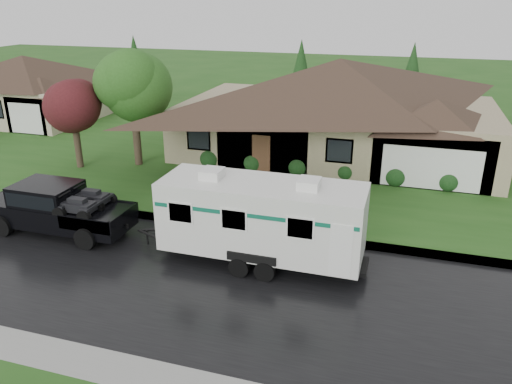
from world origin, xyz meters
TOP-DOWN VIEW (x-y plane):
  - ground at (0.00, 0.00)m, footprint 140.00×140.00m
  - road at (0.00, -2.00)m, footprint 140.00×8.00m
  - curb at (0.00, 2.25)m, footprint 140.00×0.50m
  - lawn at (0.00, 15.00)m, footprint 140.00×26.00m
  - house_main at (2.29, 13.84)m, footprint 19.44×10.80m
  - house_far at (-21.78, 15.85)m, footprint 10.80×8.64m
  - tree_left_green at (-8.33, 8.40)m, footprint 3.89×3.89m
  - tree_red at (-11.24, 7.00)m, footprint 2.99×2.99m
  - shrub_row at (2.00, 9.30)m, footprint 13.60×1.00m
  - pickup_truck at (-7.34, -0.06)m, footprint 6.16×2.34m
  - travel_trailer at (1.47, -0.06)m, footprint 7.59×2.67m

SIDE VIEW (x-z plane):
  - ground at x=0.00m, z-range 0.00..0.00m
  - road at x=0.00m, z-range 0.00..0.01m
  - curb at x=0.00m, z-range 0.00..0.15m
  - lawn at x=0.00m, z-range 0.00..0.15m
  - shrub_row at x=2.00m, z-range 0.15..1.15m
  - pickup_truck at x=-7.34m, z-range 0.07..2.13m
  - travel_trailer at x=1.47m, z-range 0.10..3.51m
  - house_far at x=-21.78m, z-range 0.07..5.87m
  - tree_red at x=-11.24m, z-range 1.11..6.06m
  - house_main at x=2.29m, z-range 0.14..7.04m
  - tree_left_green at x=-8.33m, z-range 1.40..7.83m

